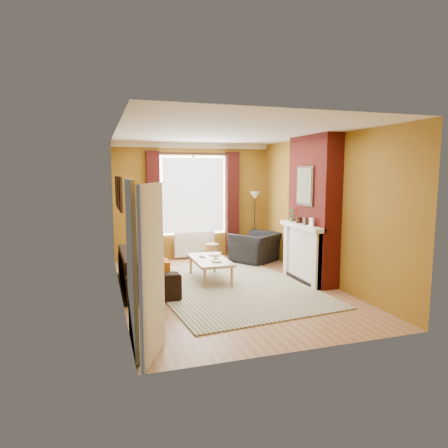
{
  "coord_description": "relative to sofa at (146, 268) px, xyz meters",
  "views": [
    {
      "loc": [
        -2.23,
        -6.77,
        2.11
      ],
      "look_at": [
        0.0,
        0.25,
        1.15
      ],
      "focal_mm": 32.0,
      "sensor_mm": 36.0,
      "label": 1
    }
  ],
  "objects": [
    {
      "name": "ground",
      "position": [
        1.42,
        -0.58,
        -0.33
      ],
      "size": [
        5.5,
        5.5,
        0.0
      ],
      "primitive_type": "plane",
      "color": "#8B603F",
      "rests_on": "ground"
    },
    {
      "name": "room_walls",
      "position": [
        2.06,
        -0.31,
        1.05
      ],
      "size": [
        3.82,
        5.54,
        2.83
      ],
      "color": "#8E641B",
      "rests_on": "ground"
    },
    {
      "name": "armchair",
      "position": [
        2.72,
        1.26,
        0.01
      ],
      "size": [
        1.4,
        1.37,
        0.69
      ],
      "primitive_type": "imported",
      "rotation": [
        0.0,
        0.0,
        3.76
      ],
      "color": "black",
      "rests_on": "ground"
    },
    {
      "name": "mug",
      "position": [
        1.32,
        -0.1,
        0.14
      ],
      "size": [
        0.13,
        0.13,
        0.09
      ],
      "primitive_type": "imported",
      "rotation": [
        0.0,
        0.0,
        0.33
      ],
      "color": "#999999",
      "rests_on": "coffee_table"
    },
    {
      "name": "sofa",
      "position": [
        0.0,
        0.0,
        0.0
      ],
      "size": [
        0.9,
        2.28,
        0.67
      ],
      "primitive_type": "imported",
      "rotation": [
        0.0,
        0.0,
        1.57
      ],
      "color": "black",
      "rests_on": "ground"
    },
    {
      "name": "book_b",
      "position": [
        1.34,
        0.39,
        0.11
      ],
      "size": [
        0.33,
        0.38,
        0.02
      ],
      "primitive_type": "imported",
      "rotation": [
        0.0,
        0.0,
        -0.37
      ],
      "color": "#999999",
      "rests_on": "coffee_table"
    },
    {
      "name": "tv_remote",
      "position": [
        1.13,
        0.19,
        0.11
      ],
      "size": [
        0.1,
        0.15,
        0.02
      ],
      "rotation": [
        0.0,
        0.0,
        0.37
      ],
      "color": "#242426",
      "rests_on": "coffee_table"
    },
    {
      "name": "wicker_stool",
      "position": [
        1.75,
        1.68,
        -0.13
      ],
      "size": [
        0.36,
        0.36,
        0.41
      ],
      "rotation": [
        0.0,
        0.0,
        -0.12
      ],
      "color": "olive",
      "rests_on": "ground"
    },
    {
      "name": "coffee_table",
      "position": [
        1.24,
        0.01,
        0.05
      ],
      "size": [
        0.65,
        1.29,
        0.43
      ],
      "rotation": [
        0.0,
        0.0,
        -0.0
      ],
      "color": "tan",
      "rests_on": "ground"
    },
    {
      "name": "book_a",
      "position": [
        1.2,
        -0.22,
        0.11
      ],
      "size": [
        0.22,
        0.28,
        0.02
      ],
      "primitive_type": "imported",
      "rotation": [
        0.0,
        0.0,
        -0.15
      ],
      "color": "#999999",
      "rests_on": "coffee_table"
    },
    {
      "name": "floor_lamp",
      "position": [
        2.9,
        1.81,
        0.95
      ],
      "size": [
        0.31,
        0.31,
        1.63
      ],
      "rotation": [
        0.0,
        0.0,
        0.37
      ],
      "color": "black",
      "rests_on": "ground"
    },
    {
      "name": "striped_rug",
      "position": [
        1.47,
        -0.6,
        -0.32
      ],
      "size": [
        2.99,
        3.91,
        0.02
      ],
      "rotation": [
        0.0,
        0.0,
        0.1
      ],
      "color": "#356192",
      "rests_on": "ground"
    }
  ]
}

